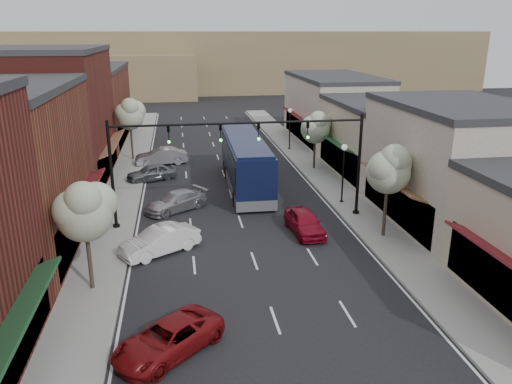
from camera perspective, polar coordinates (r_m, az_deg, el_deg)
name	(u,v)px	position (r m, az deg, el deg)	size (l,w,h in m)	color
ground	(260,278)	(25.99, 0.48, -9.77)	(160.00, 160.00, 0.00)	black
sidewalk_left	(125,181)	(43.16, -14.73, 1.17)	(2.80, 73.00, 0.15)	gray
sidewalk_right	(319,173)	(44.61, 7.25, 2.17)	(2.80, 73.00, 0.15)	gray
curb_left	(142,181)	(43.03, -12.87, 1.26)	(0.25, 73.00, 0.17)	gray
curb_right	(304,174)	(44.25, 5.51, 2.10)	(0.25, 73.00, 0.17)	gray
bldg_left_midfar	(48,117)	(44.46, -22.67, 7.92)	(10.14, 14.10, 10.90)	maroon
bldg_left_far	(83,105)	(60.14, -19.13, 9.39)	(10.14, 18.10, 8.40)	brown
bldg_right_midnear	(455,164)	(34.60, 21.79, 2.96)	(9.14, 12.10, 7.90)	beige
bldg_right_midfar	(381,138)	(45.19, 14.09, 6.01)	(9.14, 12.10, 6.40)	#B3A68E
bldg_right_far	(333,109)	(58.05, 8.81, 9.38)	(9.14, 16.10, 7.40)	beige
hill_far	(192,60)	(112.92, -7.27, 14.70)	(120.00, 30.00, 12.00)	#7A6647
hill_near	(62,76)	(103.22, -21.31, 12.25)	(50.00, 20.00, 8.00)	#7A6647
signal_mast_right	(325,151)	(32.96, 7.91, 4.68)	(8.22, 0.46, 7.00)	black
signal_mast_left	(150,157)	(31.64, -12.04, 3.89)	(8.22, 0.46, 7.00)	black
tree_right_near	(390,168)	(30.26, 15.04, 2.70)	(2.85, 2.65, 5.95)	#47382B
tree_right_far	(316,126)	(45.07, 6.87, 7.46)	(2.85, 2.65, 5.43)	#47382B
tree_left_near	(85,209)	(24.38, -18.99, -1.90)	(2.85, 2.65, 5.69)	#47382B
tree_left_far	(130,114)	(49.41, -14.20, 8.68)	(2.85, 2.65, 6.13)	#47382B
lamp_post_near	(344,164)	(36.32, 9.98, 3.18)	(0.44, 0.44, 4.44)	black
lamp_post_far	(290,122)	(52.79, 3.90, 7.99)	(0.44, 0.44, 4.44)	black
coach_bus	(246,162)	(40.04, -1.21, 3.45)	(3.10, 13.17, 4.01)	#0D1537
red_hatchback	(305,222)	(31.28, 5.57, -3.43)	(1.74, 4.32, 1.47)	maroon
parked_car_a	(168,339)	(20.56, -9.99, -16.18)	(2.14, 4.65, 1.29)	maroon
parked_car_b	(160,241)	(28.89, -10.93, -5.49)	(1.61, 4.61, 1.52)	white
parked_car_c	(176,201)	(35.48, -9.14, -1.06)	(1.89, 4.64, 1.35)	#9E9DA2
parked_car_d	(152,172)	(43.02, -11.85, 2.21)	(1.67, 4.15, 1.41)	#54575B
parked_car_e	(161,156)	(48.08, -10.78, 4.03)	(1.67, 4.79, 1.58)	#A4A4A9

